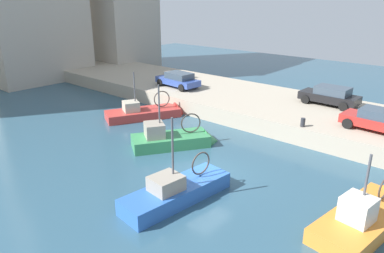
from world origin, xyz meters
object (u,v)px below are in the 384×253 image
object	(u,v)px
fishing_boat_green	(176,144)
parked_car_black	(330,95)
mooring_bollard_mid	(303,122)
fishing_boat_red	(148,116)
fishing_boat_orange	(367,221)
parked_car_blue	(178,80)
parked_car_red	(377,120)
fishing_boat_blue	(182,196)

from	to	relation	value
fishing_boat_green	parked_car_black	xyz separation A→B (m)	(11.22, -5.24, 1.80)
fishing_boat_green	mooring_bollard_mid	world-z (taller)	fishing_boat_green
mooring_bollard_mid	fishing_boat_red	bearing A→B (deg)	102.87
fishing_boat_orange	parked_car_blue	xyz separation A→B (m)	(8.64, 18.81, 1.78)
fishing_boat_orange	parked_car_black	size ratio (longest dim) A/B	1.54
parked_car_black	fishing_boat_red	bearing A→B (deg)	128.11
parked_car_red	mooring_bollard_mid	distance (m)	4.30
fishing_boat_red	parked_car_red	world-z (taller)	fishing_boat_red
mooring_bollard_mid	fishing_boat_orange	bearing A→B (deg)	-136.46
fishing_boat_green	parked_car_red	world-z (taller)	fishing_boat_green
fishing_boat_blue	parked_car_black	distance (m)	15.71
parked_car_red	mooring_bollard_mid	bearing A→B (deg)	122.07
fishing_boat_orange	fishing_boat_blue	distance (m)	8.02
fishing_boat_red	parked_car_black	distance (m)	13.84
fishing_boat_red	parked_car_blue	world-z (taller)	fishing_boat_red
parked_car_blue	mooring_bollard_mid	xyz separation A→B (m)	(-2.48, -12.95, -0.41)
fishing_boat_orange	fishing_boat_blue	size ratio (longest dim) A/B	1.02
fishing_boat_red	parked_car_blue	size ratio (longest dim) A/B	1.51
fishing_boat_green	mooring_bollard_mid	size ratio (longest dim) A/B	10.25
parked_car_blue	mooring_bollard_mid	size ratio (longest dim) A/B	7.86
fishing_boat_green	parked_car_red	size ratio (longest dim) A/B	1.43
fishing_boat_green	parked_car_red	distance (m)	12.30
fishing_boat_orange	fishing_boat_blue	bearing A→B (deg)	116.43
fishing_boat_green	fishing_boat_blue	size ratio (longest dim) A/B	0.88
parked_car_red	mooring_bollard_mid	size ratio (longest dim) A/B	7.14
fishing_boat_red	parked_car_red	xyz separation A→B (m)	(4.88, -15.03, 1.80)
fishing_boat_green	parked_car_black	world-z (taller)	fishing_boat_green
fishing_boat_blue	fishing_boat_red	bearing A→B (deg)	54.75
parked_car_black	mooring_bollard_mid	distance (m)	5.91
fishing_boat_green	parked_car_red	xyz separation A→B (m)	(7.64, -9.48, 1.77)
fishing_boat_green	mooring_bollard_mid	bearing A→B (deg)	-47.52
parked_car_red	parked_car_blue	bearing A→B (deg)	89.29
parked_car_red	parked_car_blue	world-z (taller)	parked_car_red
fishing_boat_red	mooring_bollard_mid	xyz separation A→B (m)	(2.61, -11.40, 1.38)
parked_car_blue	fishing_boat_red	bearing A→B (deg)	-163.08
fishing_boat_red	parked_car_blue	xyz separation A→B (m)	(5.08, 1.55, 1.80)
parked_car_red	mooring_bollard_mid	xyz separation A→B (m)	(-2.27, 3.63, -0.41)
fishing_boat_green	parked_car_blue	bearing A→B (deg)	42.14
fishing_boat_orange	parked_car_blue	distance (m)	20.77
fishing_boat_blue	fishing_boat_green	bearing A→B (deg)	46.06
parked_car_red	mooring_bollard_mid	world-z (taller)	parked_car_red
parked_car_blue	fishing_boat_orange	bearing A→B (deg)	-114.68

